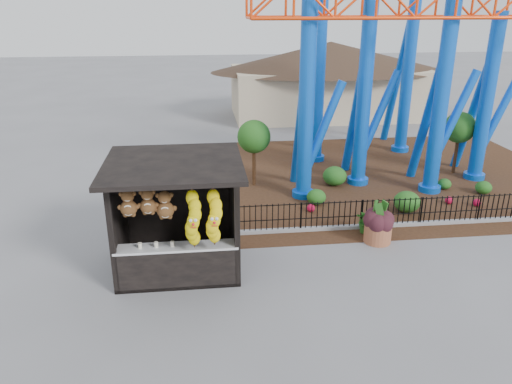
{
  "coord_description": "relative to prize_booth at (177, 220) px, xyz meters",
  "views": [
    {
      "loc": [
        -2.31,
        -11.25,
        6.92
      ],
      "look_at": [
        -0.82,
        1.5,
        2.0
      ],
      "focal_mm": 35.0,
      "sensor_mm": 36.0,
      "label": 1
    }
  ],
  "objects": [
    {
      "name": "roller_coaster",
      "position": [
        8.11,
        7.32,
        4.92
      ],
      "size": [
        11.0,
        6.37,
        10.82
      ],
      "color": "blue",
      "rests_on": "ground"
    },
    {
      "name": "curb",
      "position": [
        6.99,
        2.09,
        -1.46
      ],
      "size": [
        18.0,
        0.18,
        0.12
      ],
      "primitive_type": "cube",
      "color": "gray",
      "rests_on": "ground"
    },
    {
      "name": "prize_booth",
      "position": [
        0.0,
        0.0,
        0.0
      ],
      "size": [
        3.5,
        3.4,
        3.12
      ],
      "color": "black",
      "rests_on": "ground"
    },
    {
      "name": "landscaping",
      "position": [
        7.21,
        4.64,
        -1.18
      ],
      "size": [
        7.4,
        3.88,
        0.76
      ],
      "color": "#205318",
      "rests_on": "mulch_bed"
    },
    {
      "name": "terracotta_planter",
      "position": [
        5.97,
        1.1,
        -1.22
      ],
      "size": [
        1.06,
        1.06,
        0.6
      ],
      "primitive_type": "cylinder",
      "rotation": [
        0.0,
        0.0,
        0.32
      ],
      "color": "#9A5638",
      "rests_on": "ground"
    },
    {
      "name": "mulch_bed",
      "position": [
        6.99,
        7.09,
        -1.51
      ],
      "size": [
        18.0,
        12.0,
        0.02
      ],
      "primitive_type": "cube",
      "color": "#331E11",
      "rests_on": "ground"
    },
    {
      "name": "ground",
      "position": [
        2.99,
        -0.91,
        -1.52
      ],
      "size": [
        120.0,
        120.0,
        0.0
      ],
      "primitive_type": "plane",
      "color": "slate",
      "rests_on": "ground"
    },
    {
      "name": "pavilion",
      "position": [
        8.99,
        19.09,
        1.54
      ],
      "size": [
        15.0,
        15.0,
        4.8
      ],
      "color": "#BFAD8C",
      "rests_on": "ground"
    },
    {
      "name": "planter_foliage",
      "position": [
        5.97,
        1.1,
        -0.6
      ],
      "size": [
        0.7,
        0.7,
        0.64
      ],
      "primitive_type": "ellipsoid",
      "color": "black",
      "rests_on": "terracotta_planter"
    },
    {
      "name": "potted_plant",
      "position": [
        5.86,
        1.79,
        -1.12
      ],
      "size": [
        0.93,
        0.88,
        0.81
      ],
      "primitive_type": "imported",
      "rotation": [
        0.0,
        0.0,
        0.43
      ],
      "color": "#1D5B1A",
      "rests_on": "ground"
    },
    {
      "name": "picket_fence",
      "position": [
        7.89,
        2.09,
        -1.02
      ],
      "size": [
        12.2,
        0.06,
        1.0
      ],
      "primitive_type": null,
      "color": "black",
      "rests_on": "ground"
    }
  ]
}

